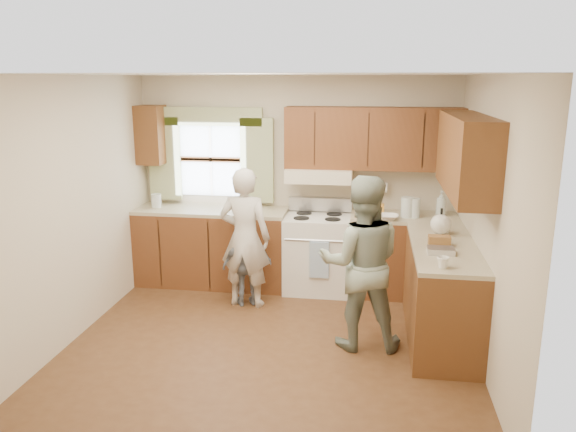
% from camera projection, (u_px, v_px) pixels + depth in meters
% --- Properties ---
extents(room, '(3.80, 3.80, 3.80)m').
position_uv_depth(room, '(271.00, 215.00, 5.12)').
color(room, '#4C2C17').
rests_on(room, ground).
extents(kitchen_fixtures, '(3.80, 2.25, 2.15)m').
position_uv_depth(kitchen_fixtures, '(343.00, 231.00, 6.16)').
color(kitchen_fixtures, '#48220F').
rests_on(kitchen_fixtures, ground).
extents(stove, '(0.76, 0.67, 1.07)m').
position_uv_depth(stove, '(318.00, 252.00, 6.64)').
color(stove, silver).
rests_on(stove, ground).
extents(woman_left, '(0.60, 0.42, 1.55)m').
position_uv_depth(woman_left, '(245.00, 238.00, 6.11)').
color(woman_left, beige).
rests_on(woman_left, ground).
extents(woman_right, '(0.84, 0.69, 1.63)m').
position_uv_depth(woman_right, '(361.00, 263.00, 5.15)').
color(woman_right, '#254031').
rests_on(woman_right, ground).
extents(child, '(0.59, 0.43, 0.93)m').
position_uv_depth(child, '(247.00, 265.00, 6.18)').
color(child, slate).
rests_on(child, ground).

